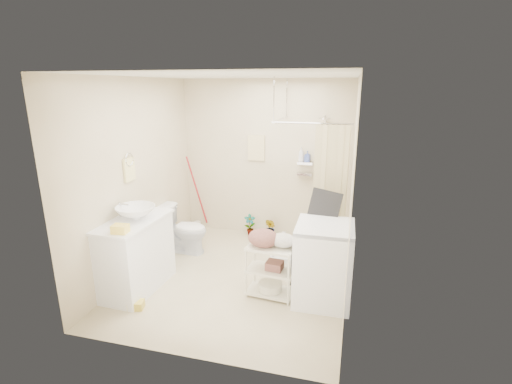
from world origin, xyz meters
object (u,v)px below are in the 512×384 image
toilet (184,229)px  vanity (135,254)px  washing_machine (323,263)px  laundry_rack (271,266)px

toilet → vanity: bearing=176.4°
washing_machine → laundry_rack: bearing=-175.3°
toilet → laundry_rack: (1.56, -0.90, 0.02)m
vanity → toilet: (0.12, 1.16, -0.09)m
toilet → laundry_rack: 1.80m
vanity → laundry_rack: size_ratio=1.35×
vanity → laundry_rack: 1.70m
vanity → toilet: bearing=86.7°
laundry_rack → washing_machine: bearing=11.1°
toilet → laundry_rack: size_ratio=0.95×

